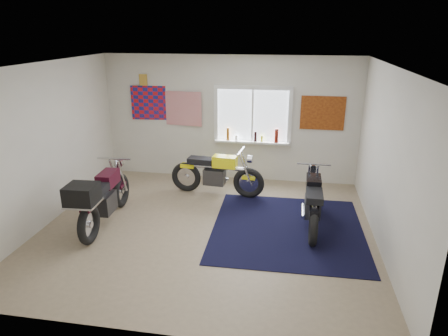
% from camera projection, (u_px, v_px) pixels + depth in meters
% --- Properties ---
extents(ground, '(5.50, 5.50, 0.00)m').
position_uv_depth(ground, '(207.00, 229.00, 6.76)').
color(ground, '#9E896B').
rests_on(ground, ground).
extents(room_shell, '(5.50, 5.50, 5.50)m').
position_uv_depth(room_shell, '(205.00, 135.00, 6.22)').
color(room_shell, white).
rests_on(room_shell, ground).
extents(navy_rug, '(2.54, 2.64, 0.01)m').
position_uv_depth(navy_rug, '(287.00, 229.00, 6.75)').
color(navy_rug, black).
rests_on(navy_rug, ground).
extents(window_assembly, '(1.66, 0.17, 1.26)m').
position_uv_depth(window_assembly, '(252.00, 119.00, 8.52)').
color(window_assembly, white).
rests_on(window_assembly, room_shell).
extents(oil_bottles, '(1.13, 0.09, 0.30)m').
position_uv_depth(oil_bottles, '(257.00, 136.00, 8.56)').
color(oil_bottles, '#955215').
rests_on(oil_bottles, window_assembly).
extents(flag_display, '(1.60, 0.10, 1.17)m').
position_uv_depth(flag_display, '(143.00, 80.00, 8.65)').
color(flag_display, red).
rests_on(flag_display, room_shell).
extents(triumph_poster, '(0.90, 0.03, 0.70)m').
position_uv_depth(triumph_poster, '(323.00, 113.00, 8.25)').
color(triumph_poster, '#A54C14').
rests_on(triumph_poster, room_shell).
extents(yellow_triumph, '(1.95, 0.58, 0.98)m').
position_uv_depth(yellow_triumph, '(216.00, 174.00, 8.03)').
color(yellow_triumph, black).
rests_on(yellow_triumph, ground).
extents(black_chrome_bike, '(0.58, 1.89, 0.97)m').
position_uv_depth(black_chrome_bike, '(313.00, 203.00, 6.74)').
color(black_chrome_bike, black).
rests_on(black_chrome_bike, navy_rug).
extents(maroon_tourer, '(0.61, 2.03, 1.03)m').
position_uv_depth(maroon_tourer, '(101.00, 198.00, 6.65)').
color(maroon_tourer, black).
rests_on(maroon_tourer, ground).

